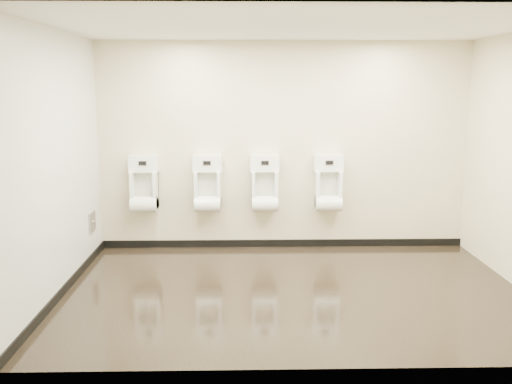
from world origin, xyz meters
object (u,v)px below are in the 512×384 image
at_px(access_panel, 92,222).
at_px(urinal_3, 328,187).
at_px(urinal_1, 208,188).
at_px(urinal_2, 265,187).
at_px(urinal_0, 144,188).

xyz_separation_m(access_panel, urinal_3, (3.08, 0.42, 0.37)).
bearing_deg(urinal_1, urinal_3, 0.00).
bearing_deg(access_panel, urinal_1, 16.01).
distance_m(urinal_1, urinal_3, 1.63).
distance_m(access_panel, urinal_2, 2.29).
height_order(urinal_0, urinal_3, same).
xyz_separation_m(urinal_1, urinal_3, (1.63, 0.00, 0.00)).
bearing_deg(access_panel, urinal_0, 34.60).
bearing_deg(urinal_3, urinal_2, 180.00).
distance_m(urinal_0, urinal_2, 1.62).
bearing_deg(urinal_0, urinal_2, 0.00).
height_order(access_panel, urinal_1, urinal_1).
xyz_separation_m(urinal_0, urinal_2, (1.62, 0.00, 0.00)).
xyz_separation_m(access_panel, urinal_0, (0.61, 0.42, 0.37)).
relative_size(access_panel, urinal_1, 0.34).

